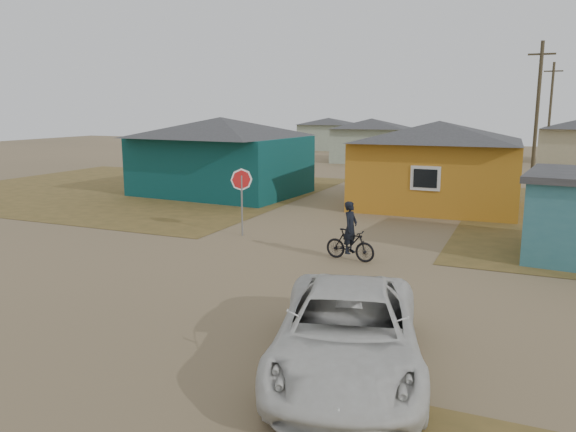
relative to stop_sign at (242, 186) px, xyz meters
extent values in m
plane|color=olive|center=(2.85, -5.16, -1.77)|extent=(120.00, 120.00, 0.00)
cube|color=brown|center=(-11.15, 7.84, -1.76)|extent=(20.00, 18.00, 0.00)
cube|color=#0A393A|center=(-5.65, 8.34, -0.27)|extent=(8.40, 6.54, 3.00)
pyramid|color=#313133|center=(-5.65, 8.34, 1.73)|extent=(8.93, 7.08, 1.00)
cube|color=#BD791D|center=(5.35, 8.84, -0.27)|extent=(7.21, 6.24, 3.00)
pyramid|color=#313133|center=(5.35, 8.84, 1.68)|extent=(7.72, 6.76, 0.90)
cube|color=silver|center=(5.35, 5.81, -0.12)|extent=(1.20, 0.06, 1.00)
cube|color=black|center=(5.35, 5.78, -0.12)|extent=(0.95, 0.04, 0.75)
cube|color=#9BA991|center=(-3.15, 28.84, -0.37)|extent=(6.49, 5.60, 2.80)
pyramid|color=#313133|center=(-3.15, 28.84, 1.43)|extent=(7.04, 6.15, 0.80)
cube|color=#9BA991|center=(-11.15, 40.84, -0.42)|extent=(5.75, 5.28, 2.70)
pyramid|color=#313133|center=(-11.15, 40.84, 1.28)|extent=(6.28, 5.81, 0.70)
cylinder|color=#453C29|center=(9.35, 16.84, 2.23)|extent=(0.20, 0.20, 8.00)
cube|color=#453C29|center=(9.35, 16.84, 5.53)|extent=(1.40, 0.10, 0.10)
cylinder|color=#453C29|center=(10.35, 32.84, 2.23)|extent=(0.20, 0.20, 8.00)
cube|color=#453C29|center=(10.35, 32.84, 5.53)|extent=(1.40, 0.10, 0.10)
cylinder|color=gray|center=(0.00, 0.00, -0.69)|extent=(0.06, 0.06, 2.15)
imported|color=black|center=(4.49, -1.63, -1.30)|extent=(1.62, 0.67, 0.94)
imported|color=black|center=(4.49, -1.63, -0.77)|extent=(0.45, 0.61, 1.55)
imported|color=silver|center=(6.59, -8.60, -1.04)|extent=(3.66, 5.66, 1.45)
camera|label=1|loc=(9.23, -17.22, 2.71)|focal=35.00mm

